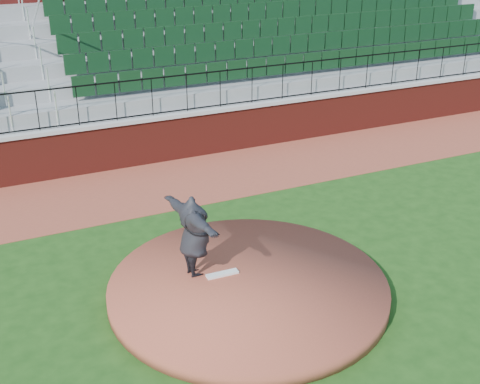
% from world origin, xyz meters
% --- Properties ---
extents(ground, '(90.00, 90.00, 0.00)m').
position_xyz_m(ground, '(0.00, 0.00, 0.00)').
color(ground, '#1B4313').
rests_on(ground, ground).
extents(warning_track, '(34.00, 3.20, 0.01)m').
position_xyz_m(warning_track, '(0.00, 5.40, 0.01)').
color(warning_track, brown).
rests_on(warning_track, ground).
extents(field_wall, '(34.00, 0.35, 1.20)m').
position_xyz_m(field_wall, '(0.00, 7.00, 0.60)').
color(field_wall, maroon).
rests_on(field_wall, ground).
extents(wall_cap, '(34.00, 0.45, 0.10)m').
position_xyz_m(wall_cap, '(0.00, 7.00, 1.25)').
color(wall_cap, '#B7B7B7').
rests_on(wall_cap, field_wall).
extents(wall_railing, '(34.00, 0.05, 1.00)m').
position_xyz_m(wall_railing, '(0.00, 7.00, 1.80)').
color(wall_railing, black).
rests_on(wall_railing, wall_cap).
extents(seating_stands, '(34.00, 5.10, 4.60)m').
position_xyz_m(seating_stands, '(0.00, 9.72, 2.30)').
color(seating_stands, gray).
rests_on(seating_stands, ground).
extents(concourse_wall, '(34.00, 0.50, 5.50)m').
position_xyz_m(concourse_wall, '(0.00, 12.52, 2.75)').
color(concourse_wall, maroon).
rests_on(concourse_wall, ground).
extents(pitchers_mound, '(4.97, 4.97, 0.25)m').
position_xyz_m(pitchers_mound, '(-0.53, 0.02, 0.12)').
color(pitchers_mound, brown).
rests_on(pitchers_mound, ground).
extents(pitching_rubber, '(0.60, 0.17, 0.04)m').
position_xyz_m(pitching_rubber, '(-0.85, 0.43, 0.27)').
color(pitching_rubber, white).
rests_on(pitching_rubber, pitchers_mound).
extents(pitcher, '(0.73, 1.96, 1.56)m').
position_xyz_m(pitcher, '(-1.28, 0.67, 1.03)').
color(pitcher, black).
rests_on(pitcher, pitchers_mound).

